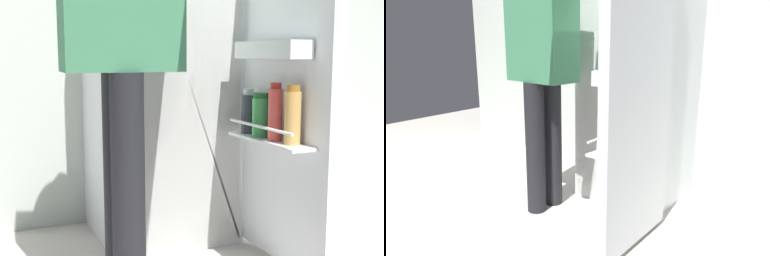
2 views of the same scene
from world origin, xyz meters
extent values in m
cube|color=silver|center=(0.00, 0.55, 0.87)|extent=(0.62, 0.60, 1.74)
cube|color=white|center=(0.00, 0.25, 0.87)|extent=(0.58, 0.01, 1.70)
cube|color=white|center=(0.00, 0.30, 0.88)|extent=(0.54, 0.09, 0.01)
cube|color=silver|center=(0.34, -0.06, 0.88)|extent=(0.06, 0.61, 1.69)
cube|color=white|center=(0.25, -0.06, 0.55)|extent=(0.11, 0.49, 0.01)
cylinder|color=silver|center=(0.20, -0.06, 0.61)|extent=(0.01, 0.47, 0.01)
cube|color=white|center=(0.25, -0.06, 0.91)|extent=(0.10, 0.41, 0.07)
cylinder|color=green|center=(0.25, 0.01, 0.63)|extent=(0.07, 0.07, 0.16)
cylinder|color=#195B28|center=(0.25, 0.01, 0.73)|extent=(0.06, 0.06, 0.02)
cylinder|color=tan|center=(0.26, -0.20, 0.65)|extent=(0.06, 0.06, 0.20)
cylinder|color=#996623|center=(0.26, -0.20, 0.77)|extent=(0.05, 0.05, 0.02)
cylinder|color=#DB4C47|center=(0.25, -0.10, 0.66)|extent=(0.06, 0.06, 0.21)
cylinder|color=#B22D28|center=(0.25, -0.10, 0.77)|extent=(0.04, 0.04, 0.02)
cylinder|color=#333842|center=(0.26, 0.12, 0.64)|extent=(0.06, 0.06, 0.17)
cylinder|color=silver|center=(0.26, 0.12, 0.73)|extent=(0.04, 0.04, 0.03)
cylinder|color=gold|center=(-0.12, 0.30, 0.94)|extent=(0.08, 0.08, 0.10)
cylinder|color=black|center=(-0.34, 0.06, 0.42)|extent=(0.12, 0.12, 0.83)
cylinder|color=black|center=(-0.35, -0.09, 0.42)|extent=(0.12, 0.12, 0.83)
camera|label=1|loc=(-0.86, -1.81, 0.90)|focal=48.28mm
camera|label=2|loc=(1.19, -1.60, 1.11)|focal=33.68mm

